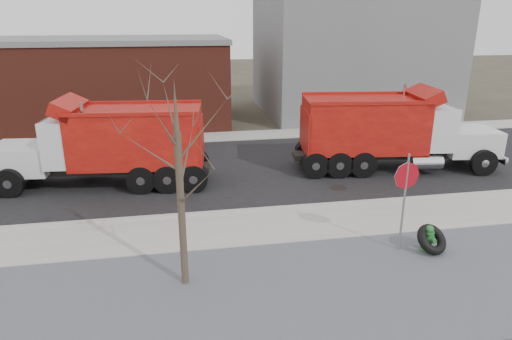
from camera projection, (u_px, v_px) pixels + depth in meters
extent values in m
plane|color=#383328|center=(283.00, 229.00, 14.66)|extent=(120.00, 120.00, 0.00)
cube|color=slate|center=(316.00, 290.00, 11.39)|extent=(60.00, 5.00, 0.03)
cube|color=#9E9B93|center=(282.00, 225.00, 14.88)|extent=(60.00, 2.50, 0.06)
cube|color=#9E9B93|center=(273.00, 208.00, 16.09)|extent=(60.00, 0.15, 0.11)
cube|color=black|center=(251.00, 168.00, 20.53)|extent=(60.00, 9.40, 0.02)
cube|color=#9E9B93|center=(234.00, 136.00, 25.83)|extent=(60.00, 2.00, 0.06)
cube|color=slate|center=(350.00, 54.00, 31.66)|extent=(12.00, 10.00, 8.00)
cube|color=maroon|center=(62.00, 84.00, 28.03)|extent=(20.00, 8.00, 5.00)
cube|color=slate|center=(56.00, 40.00, 27.18)|extent=(20.20, 8.20, 0.30)
cylinder|color=#382D23|center=(181.00, 212.00, 11.06)|extent=(0.18, 0.18, 4.00)
cone|color=#382D23|center=(175.00, 105.00, 10.22)|extent=(0.14, 0.14, 1.20)
cylinder|color=#2C752F|center=(427.00, 250.00, 13.29)|extent=(0.44, 0.44, 0.06)
cylinder|color=#2C752F|center=(428.00, 241.00, 13.20)|extent=(0.23, 0.23, 0.60)
cylinder|color=#2C752F|center=(429.00, 232.00, 13.11)|extent=(0.30, 0.30, 0.05)
sphere|color=#2C752F|center=(430.00, 229.00, 13.08)|extent=(0.24, 0.24, 0.24)
cylinder|color=#2C752F|center=(430.00, 226.00, 13.05)|extent=(0.05, 0.05, 0.06)
cylinder|color=#2C752F|center=(425.00, 239.00, 13.09)|extent=(0.15, 0.14, 0.11)
cylinder|color=#2C752F|center=(432.00, 237.00, 13.25)|extent=(0.15, 0.14, 0.11)
cylinder|color=#2C752F|center=(433.00, 241.00, 13.04)|extent=(0.18, 0.16, 0.15)
torus|color=black|center=(432.00, 239.00, 13.09)|extent=(1.17, 1.11, 0.85)
cylinder|color=gray|center=(404.00, 204.00, 12.87)|extent=(0.06, 0.06, 2.95)
cylinder|color=#A20B17|center=(407.00, 176.00, 12.60)|extent=(0.80, 0.14, 0.80)
cube|color=black|center=(391.00, 154.00, 20.21)|extent=(8.72, 1.97, 0.22)
cube|color=silver|center=(469.00, 141.00, 20.20)|extent=(2.46, 2.24, 1.12)
cube|color=silver|center=(492.00, 141.00, 20.25)|extent=(0.28, 1.77, 1.01)
cube|color=silver|center=(429.00, 126.00, 19.88)|extent=(1.90, 2.52, 1.83)
cube|color=black|center=(447.00, 114.00, 19.75)|extent=(0.30, 2.02, 0.81)
cube|color=#AA180E|center=(364.00, 124.00, 19.70)|extent=(5.34, 3.05, 2.23)
cylinder|color=silver|center=(403.00, 111.00, 20.60)|extent=(0.16, 0.16, 2.44)
cylinder|color=black|center=(459.00, 148.00, 21.46)|extent=(1.15, 0.44, 1.12)
cylinder|color=black|center=(484.00, 163.00, 19.39)|extent=(1.15, 0.44, 1.12)
cylinder|color=black|center=(329.00, 151.00, 21.04)|extent=(1.15, 0.44, 1.12)
cylinder|color=black|center=(339.00, 164.00, 19.20)|extent=(1.15, 0.44, 1.12)
cube|color=black|center=(108.00, 169.00, 18.25)|extent=(8.18, 1.72, 0.22)
cube|color=silver|center=(23.00, 158.00, 17.86)|extent=(2.38, 2.16, 1.09)
cube|color=silver|center=(71.00, 140.00, 17.77)|extent=(1.82, 2.44, 1.79)
cube|color=black|center=(49.00, 128.00, 17.56)|extent=(0.26, 1.98, 0.80)
cube|color=#AA180E|center=(137.00, 136.00, 17.91)|extent=(5.20, 2.90, 2.19)
cylinder|color=silver|center=(85.00, 134.00, 16.79)|extent=(0.15, 0.15, 2.39)
cylinder|color=black|center=(9.00, 183.00, 17.04)|extent=(1.12, 0.41, 1.09)
cylinder|color=black|center=(32.00, 165.00, 19.07)|extent=(1.12, 0.41, 1.09)
cylinder|color=black|center=(168.00, 178.00, 17.56)|extent=(1.12, 0.41, 1.09)
cylinder|color=black|center=(173.00, 163.00, 19.36)|extent=(1.12, 0.41, 1.09)
cube|color=silver|center=(27.00, 159.00, 17.92)|extent=(0.12, 1.69, 0.96)
cylinder|color=black|center=(15.00, 167.00, 18.98)|extent=(1.07, 0.33, 1.06)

